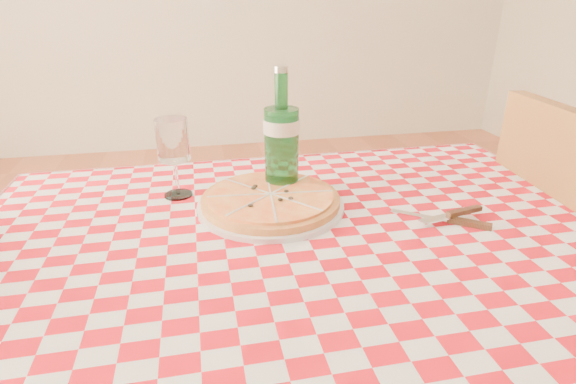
{
  "coord_description": "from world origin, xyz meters",
  "views": [
    {
      "loc": [
        -0.19,
        -0.75,
        1.18
      ],
      "look_at": [
        -0.02,
        0.06,
        0.82
      ],
      "focal_mm": 28.0,
      "sensor_mm": 36.0,
      "label": 1
    }
  ],
  "objects_px": {
    "dining_table": "(303,274)",
    "chair_near": "(571,265)",
    "pizza_plate": "(271,199)",
    "water_bottle": "(282,133)",
    "wine_glass": "(175,159)"
  },
  "relations": [
    {
      "from": "dining_table",
      "to": "chair_near",
      "type": "bearing_deg",
      "value": 4.76
    },
    {
      "from": "pizza_plate",
      "to": "water_bottle",
      "type": "height_order",
      "value": "water_bottle"
    },
    {
      "from": "chair_near",
      "to": "dining_table",
      "type": "bearing_deg",
      "value": -169.47
    },
    {
      "from": "wine_glass",
      "to": "dining_table",
      "type": "bearing_deg",
      "value": -42.77
    },
    {
      "from": "water_bottle",
      "to": "wine_glass",
      "type": "xyz_separation_m",
      "value": [
        -0.24,
        0.03,
        -0.05
      ]
    },
    {
      "from": "dining_table",
      "to": "chair_near",
      "type": "distance_m",
      "value": 0.73
    },
    {
      "from": "wine_glass",
      "to": "water_bottle",
      "type": "bearing_deg",
      "value": -7.2
    },
    {
      "from": "chair_near",
      "to": "wine_glass",
      "type": "relative_size",
      "value": 5.28
    },
    {
      "from": "pizza_plate",
      "to": "wine_glass",
      "type": "bearing_deg",
      "value": 151.65
    },
    {
      "from": "chair_near",
      "to": "wine_glass",
      "type": "bearing_deg",
      "value": 176.04
    },
    {
      "from": "dining_table",
      "to": "wine_glass",
      "type": "height_order",
      "value": "wine_glass"
    },
    {
      "from": "chair_near",
      "to": "pizza_plate",
      "type": "distance_m",
      "value": 0.81
    },
    {
      "from": "dining_table",
      "to": "wine_glass",
      "type": "xyz_separation_m",
      "value": [
        -0.24,
        0.23,
        0.19
      ]
    },
    {
      "from": "chair_near",
      "to": "pizza_plate",
      "type": "height_order",
      "value": "chair_near"
    },
    {
      "from": "pizza_plate",
      "to": "wine_glass",
      "type": "xyz_separation_m",
      "value": [
        -0.2,
        0.11,
        0.07
      ]
    }
  ]
}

